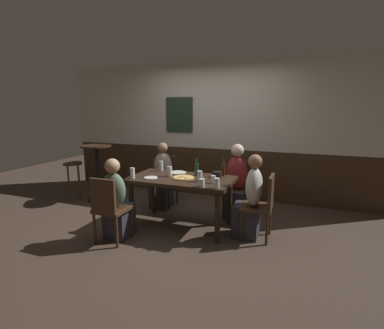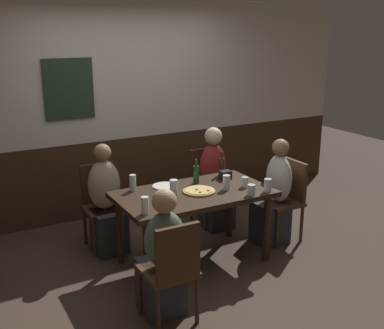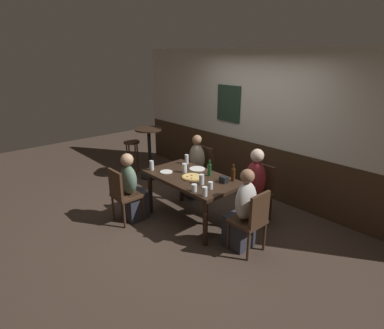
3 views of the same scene
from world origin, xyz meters
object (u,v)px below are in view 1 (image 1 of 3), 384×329
Objects in this scene: chair_left_near at (109,206)px; plate_white_small at (151,178)px; chair_left_far at (166,177)px; pint_glass_stout at (161,166)px; beer_glass_tall at (132,174)px; beer_bottle_brown at (223,169)px; dining_table at (181,184)px; chair_right_far at (238,184)px; person_right_far at (236,187)px; pizza at (183,178)px; person_left_near at (117,205)px; side_bar_table at (97,168)px; person_left_far at (162,180)px; highball_clear at (213,180)px; pint_glass_amber at (169,172)px; beer_bottle_green at (197,169)px; chair_head_east at (262,203)px; bar_stool at (73,170)px; pint_glass_pale at (202,183)px; plate_white_large at (178,172)px; person_head_east at (250,203)px; condiment_caddy at (217,175)px; beer_glass_half at (200,177)px; tumbler_water at (217,184)px.

plate_white_small is (0.26, 0.65, 0.25)m from chair_left_near.
pint_glass_stout reaches higher than chair_left_far.
plate_white_small is at bearing 24.97° from beer_glass_tall.
beer_bottle_brown is 1.32× the size of plate_white_small.
beer_bottle_brown is (1.19, -0.50, 0.34)m from chair_left_far.
dining_table is at bearing 24.48° from beer_glass_tall.
chair_right_far is 3.43× the size of beer_bottle_brown.
pizza is (-0.61, -0.70, 0.25)m from person_right_far.
dining_table is at bearing -33.34° from pint_glass_stout.
person_left_near is 1.82m from side_bar_table.
plate_white_small is at bearing -73.17° from person_left_far.
person_left_near reaches higher than side_bar_table.
pizza is 3.08× the size of highball_clear.
beer_bottle_green is at bearing 28.61° from pint_glass_amber.
dining_table is at bearing -148.07° from beer_bottle_brown.
chair_head_east is at bearing -11.10° from pint_glass_stout.
beer_bottle_green is at bearing 136.94° from highball_clear.
beer_bottle_brown is 0.24× the size of side_bar_table.
person_right_far is at bearing 16.59° from pint_glass_stout.
plate_white_small is at bearing -16.81° from bar_stool.
person_left_near reaches higher than dining_table.
pint_glass_pale is (-0.22, -1.01, 0.28)m from person_right_far.
pint_glass_stout is at bearing 81.96° from chair_left_near.
person_left_far is at bearing 106.83° from plate_white_small.
plate_white_small is (0.09, -0.50, -0.07)m from pint_glass_stout.
pint_glass_amber reaches higher than plate_white_large.
person_head_east is at bearing 21.86° from person_left_near.
chair_left_near is at bearing -128.40° from dining_table.
beer_glass_tall is at bearing -157.01° from condiment_caddy.
beer_glass_half is (-0.68, -0.09, 0.33)m from person_head_east.
beer_glass_tall is 0.97m from beer_glass_half.
pizza is 2.52m from bar_stool.
beer_glass_tall is 0.27m from plate_white_small.
person_left_near is 8.59× the size of tumbler_water.
pint_glass_pale is at bearing -63.76° from beer_bottle_green.
person_right_far reaches higher than chair_head_east.
dining_table is 14.48× the size of pint_glass_pale.
beer_bottle_brown is (1.19, -0.33, 0.36)m from person_left_far.
beer_glass_tall is at bearing -21.93° from bar_stool.
side_bar_table is at bearing 164.32° from highball_clear.
beer_bottle_brown is at bearing -1.93° from bar_stool.
beer_glass_tall is at bearing -170.86° from chair_head_east.
pint_glass_pale is at bearing -35.77° from pint_glass_stout.
plate_white_small is (-0.20, -0.21, -0.06)m from pint_glass_amber.
dining_table is at bearing 45.33° from person_left_near.
beer_bottle_green is 0.35× the size of bar_stool.
pizza is (-1.12, -0.03, 0.26)m from chair_head_east.
chair_left_near is at bearing -155.51° from chair_head_east.
dining_table is 1.07m from chair_right_far.
pint_glass_pale is at bearing -20.99° from side_bar_table.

